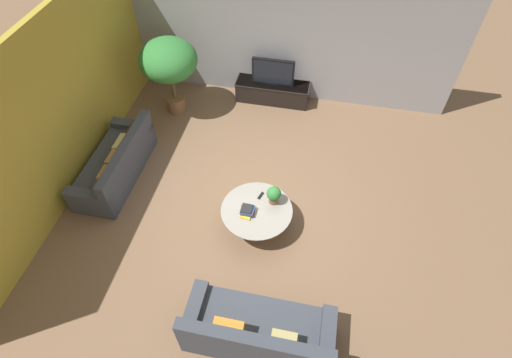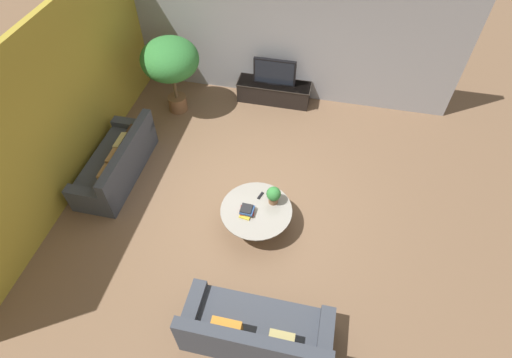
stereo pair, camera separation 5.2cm
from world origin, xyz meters
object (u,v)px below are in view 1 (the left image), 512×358
Objects in this scene: potted_palm_tall at (169,62)px; potted_plant_tabletop at (274,195)px; media_console at (272,91)px; television at (273,72)px; couch_by_wall at (117,165)px; couch_near_entry at (258,332)px; coffee_table at (257,214)px.

potted_plant_tabletop is at bearing -43.41° from potted_palm_tall.
television is at bearing -90.00° from media_console.
media_console is 0.97× the size of potted_palm_tall.
potted_palm_tall is at bearing -159.09° from media_console.
couch_by_wall is at bearing -101.69° from potted_palm_tall.
couch_near_entry reaches higher than potted_plant_tabletop.
couch_near_entry is at bearing 52.08° from couch_by_wall.
television is 0.55× the size of potted_palm_tall.
media_console is 1.38× the size of coffee_table.
couch_by_wall is (-2.82, 0.61, -0.03)m from coffee_table.
potted_plant_tabletop is at bearing -85.39° from couch_near_entry.
couch_by_wall reaches higher than media_console.
media_console is 3.51m from coffee_table.
media_console is 3.79m from couch_by_wall.
television is 2.75× the size of potted_plant_tabletop.
television reaches higher than couch_near_entry.
potted_plant_tabletop is (3.07, -0.39, 0.35)m from couch_by_wall.
television is (0.00, -0.00, 0.52)m from media_console.
potted_plant_tabletop is at bearing 82.79° from couch_by_wall.
potted_palm_tall is at bearing -159.13° from television.
potted_palm_tall is at bearing 168.31° from couch_by_wall.
television is 3.82m from couch_by_wall.
television is 0.45× the size of couch_by_wall.
television is 3.54m from coffee_table.
potted_palm_tall is (-2.81, 4.63, 0.95)m from couch_near_entry.
couch_near_entry is at bearing -81.86° from media_console.
potted_palm_tall reaches higher than couch_by_wall.
television is 0.45× the size of couch_near_entry.
potted_plant_tabletop is at bearing -79.58° from television.
potted_palm_tall is (-2.39, 2.71, 0.91)m from coffee_table.
couch_near_entry is 1.20× the size of potted_palm_tall.
media_console is 4.90× the size of potted_plant_tabletop.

